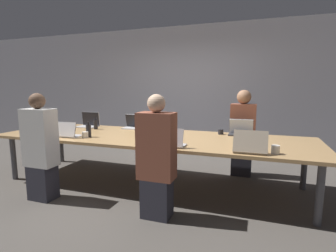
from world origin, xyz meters
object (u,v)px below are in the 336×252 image
Objects in this scene: person_far_right at (242,134)px; laptop_near_right at (250,146)px; cup_near_left at (85,135)px; laptop_near_left at (68,133)px; bottle_near_left at (89,130)px; laptop_far_right at (241,130)px; person_near_midright at (157,159)px; laptop_far_midleft at (133,124)px; bottle_far_left at (96,124)px; cup_far_right at (221,132)px; cup_near_right at (275,150)px; laptop_far_left at (89,123)px; person_near_left at (41,149)px; stapler at (152,136)px; laptop_near_midright at (170,141)px.

person_far_right is 1.46m from laptop_near_right.
cup_near_left is (-2.10, -1.32, 0.09)m from person_far_right.
laptop_near_left and bottle_near_left have the same top height.
person_near_midright reaches higher than laptop_far_right.
person_far_right reaches higher than laptop_far_midleft.
bottle_far_left is 2.42m from laptop_far_right.
cup_far_right is 0.93× the size of cup_near_left.
cup_near_right is at bearing -72.95° from person_far_right.
laptop_far_left is at bearing -172.80° from laptop_far_midleft.
cup_near_left is at bearing 177.94° from cup_near_right.
person_near_left is (-2.82, -0.45, -0.12)m from cup_near_right.
laptop_far_left is 4.03× the size of cup_near_left.
laptop_far_left is 0.26× the size of person_near_midright.
laptop_near_right is 1.43m from stapler.
laptop_far_left is at bearing 166.48° from stapler.
bottle_near_left is (-2.52, 0.16, 0.05)m from cup_near_right.
cup_near_right is at bearing -2.06° from cup_near_left.
laptop_near_midright is 3.92× the size of cup_near_left.
person_near_midright is (-0.49, -1.42, -0.11)m from cup_far_right.
laptop_near_right is 3.78× the size of cup_near_right.
laptop_far_right reaches higher than cup_far_right.
laptop_far_midleft reaches higher than cup_near_right.
laptop_near_left is 2.20× the size of stapler.
person_far_right is at bearing 52.14° from cup_far_right.
laptop_far_right is 4.01× the size of cup_near_left.
cup_near_right is at bearing -6.17° from stapler.
bottle_far_left is 2.51× the size of cup_far_right.
laptop_near_right is at bearing -29.30° from laptop_far_midleft.
laptop_near_midright is 3.62× the size of cup_near_right.
cup_near_right is 2.53m from cup_near_left.
bottle_far_left is 0.57× the size of laptop_near_right.
bottle_far_left is 2.17× the size of cup_near_right.
laptop_far_midleft is at bearing 141.56° from stapler.
laptop_near_midright reaches higher than stapler.
bottle_near_left is (0.33, -0.65, 0.01)m from bottle_far_left.
laptop_far_midleft is 0.87× the size of laptop_far_right.
laptop_near_midright is 0.25× the size of person_near_left.
laptop_far_midleft reaches higher than stapler.
laptop_far_midleft is at bearing -54.94° from person_near_midright.
laptop_near_left is at bearing -154.76° from cup_far_right.
laptop_near_left is at bearing -92.12° from person_near_left.
laptop_near_right is at bearing -3.21° from cup_near_left.
laptop_far_left is at bearing 123.16° from cup_near_left.
cup_near_right is (0.44, -1.07, -0.02)m from laptop_far_right.
laptop_near_right is 2.35× the size of stapler.
laptop_near_midright is 0.96× the size of laptop_near_right.
person_near_midright is at bearing -36.37° from laptop_far_left.
bottle_far_left is 1.30m from stapler.
laptop_near_midright is at bearing -46.37° from laptop_far_midleft.
person_near_left reaches higher than laptop_near_left.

